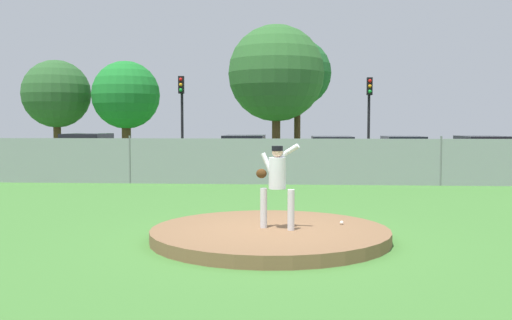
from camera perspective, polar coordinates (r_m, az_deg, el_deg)
ground_plane at (r=16.78m, az=2.34°, el=-3.92°), size 80.00×80.00×0.00m
asphalt_strip at (r=25.23m, az=2.90°, el=-1.38°), size 44.00×7.00×0.01m
pitchers_mound at (r=10.85m, az=1.42°, el=-7.47°), size 4.52×4.52×0.23m
pitcher_youth at (r=10.63m, az=2.09°, el=-1.82°), size 0.83×0.34×1.62m
baseball at (r=11.33m, az=8.61°, el=-6.25°), size 0.07×0.07×0.07m
chainlink_fence at (r=20.68m, az=2.67°, el=-0.16°), size 28.40×0.07×1.78m
parked_car_white at (r=25.18m, az=7.63°, el=0.38°), size 1.96×4.49×1.67m
parked_car_champagne at (r=26.62m, az=-16.57°, el=0.55°), size 2.03×4.61×1.78m
parked_car_teal at (r=25.99m, az=14.53°, el=0.40°), size 1.88×4.21×1.67m
parked_car_charcoal at (r=25.01m, az=-1.18°, el=0.47°), size 1.96×4.76×1.72m
parked_car_burgundy at (r=26.39m, az=21.70°, el=0.34°), size 2.08×4.21×1.69m
traffic_cone_orange at (r=27.55m, az=-7.46°, el=-0.45°), size 0.40×0.40×0.55m
traffic_light_near at (r=29.97m, az=-7.48°, el=5.53°), size 0.28×0.46×4.70m
traffic_light_far at (r=29.89m, az=11.31°, el=5.37°), size 0.28×0.46×4.59m
tree_broad_left at (r=37.47m, az=-19.43°, el=6.26°), size 4.18×4.18×6.18m
tree_broad_right at (r=35.37m, az=-12.95°, el=6.35°), size 4.09×4.09×6.02m
tree_bushy_near at (r=33.10m, az=2.05°, el=8.68°), size 5.57×5.57×7.92m
tree_leaning_west at (r=34.14m, az=4.19°, el=8.68°), size 4.01×4.01×7.25m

